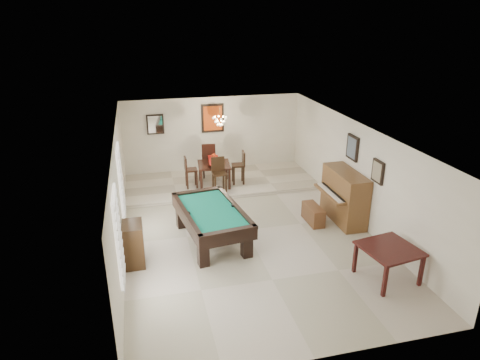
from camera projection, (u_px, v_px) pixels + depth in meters
name	position (u px, v px, depth m)	size (l,w,h in m)	color
ground_plane	(246.00, 230.00, 10.95)	(6.00, 9.00, 0.02)	beige
wall_back	(213.00, 135.00, 14.54)	(6.00, 0.04, 2.60)	silver
wall_front	(321.00, 292.00, 6.40)	(6.00, 0.04, 2.60)	silver
wall_left	(119.00, 195.00, 9.81)	(0.04, 9.00, 2.60)	silver
wall_right	(357.00, 173.00, 11.13)	(0.04, 9.00, 2.60)	silver
ceiling	(246.00, 131.00, 9.99)	(6.00, 9.00, 0.04)	white
dining_step	(221.00, 182.00, 13.86)	(6.00, 2.50, 0.12)	beige
window_left_front	(118.00, 236.00, 7.79)	(0.06, 1.00, 1.70)	white
window_left_rear	(121.00, 181.00, 10.32)	(0.06, 1.00, 1.70)	white
pool_table	(212.00, 225.00, 10.30)	(1.34, 2.47, 0.82)	black
square_table	(388.00, 263.00, 8.83)	(1.06, 1.06, 0.73)	black
upright_piano	(339.00, 197.00, 11.22)	(0.92, 1.64, 1.37)	brown
piano_bench	(313.00, 214.00, 11.28)	(0.33, 0.84, 0.46)	brown
apothecary_chest	(134.00, 244.00, 9.32)	(0.43, 0.65, 0.98)	black
dining_table	(214.00, 173.00, 13.36)	(0.98, 0.98, 0.81)	black
flower_vase	(214.00, 157.00, 13.17)	(0.12, 0.12, 0.21)	red
dining_chair_south	(219.00, 176.00, 12.69)	(0.40, 0.40, 1.09)	black
dining_chair_north	(209.00, 160.00, 13.99)	(0.43, 0.43, 1.17)	black
dining_chair_west	(191.00, 172.00, 13.15)	(0.36, 0.36, 0.98)	black
dining_chair_east	(238.00, 167.00, 13.46)	(0.39, 0.39, 1.04)	black
chandelier	(220.00, 118.00, 13.03)	(0.44, 0.44, 0.60)	#FFE5B2
back_painting	(213.00, 118.00, 14.28)	(0.75, 0.06, 0.95)	#D84C14
back_mirror	(155.00, 124.00, 13.90)	(0.55, 0.06, 0.65)	white
right_picture_upper	(353.00, 148.00, 11.17)	(0.06, 0.55, 0.65)	slate
right_picture_lower	(378.00, 172.00, 10.07)	(0.06, 0.45, 0.55)	gray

